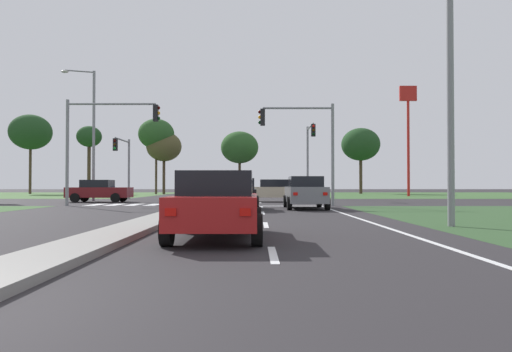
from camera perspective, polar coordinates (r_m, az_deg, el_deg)
The scene contains 38 objects.
ground_plane at distance 33.96m, azimuth -5.20°, elevation -3.09°, with size 200.00×200.00×0.00m, color #282628.
grass_verge_far_left at distance 64.98m, azimuth -26.01°, elevation -2.02°, with size 35.00×35.00×0.01m, color #476B38.
grass_verge_far_right at distance 62.41m, azimuth 21.17°, elevation -2.10°, with size 35.00×35.00×0.01m, color #385B2D.
median_island_near at distance 15.17m, azimuth -12.04°, elevation -5.30°, with size 1.20×22.00×0.14m, color gray.
median_island_far at distance 58.88m, azimuth -2.90°, elevation -2.17°, with size 1.20×36.00×0.14m, color gray.
lane_dash_near at distance 8.24m, azimuth 2.28°, elevation -9.38°, with size 0.14×2.00×0.01m, color silver.
lane_dash_second at distance 14.20m, azimuth 1.41°, elevation -5.88°, with size 0.14×2.00×0.01m, color silver.
lane_dash_third at distance 20.18m, azimuth 1.06°, elevation -4.45°, with size 0.14×2.00×0.01m, color silver.
lane_dash_fourth at distance 26.17m, azimuth 0.86°, elevation -3.68°, with size 0.14×2.00×0.01m, color silver.
lane_dash_fifth at distance 32.17m, azimuth 0.75°, elevation -3.19°, with size 0.14×2.00×0.01m, color silver.
edge_line_right at distance 16.24m, azimuth 13.24°, elevation -5.25°, with size 0.14×24.00×0.01m, color silver.
stop_bar_near at distance 26.82m, azimuth 1.49°, elevation -3.62°, with size 6.40×0.50×0.01m, color silver.
crosswalk_bar_near at distance 30.18m, azimuth -18.37°, elevation -3.28°, with size 0.70×2.80×0.01m, color silver.
crosswalk_bar_second at distance 29.83m, azimuth -16.27°, elevation -3.32°, with size 0.70×2.80×0.01m, color silver.
crosswalk_bar_third at distance 29.53m, azimuth -14.13°, elevation -3.35°, with size 0.70×2.80×0.01m, color silver.
crosswalk_bar_fourth at distance 29.26m, azimuth -11.94°, elevation -3.38°, with size 0.70×2.80×0.01m, color silver.
crosswalk_bar_fifth at distance 29.04m, azimuth -9.72°, elevation -3.41°, with size 0.70×2.80×0.01m, color silver.
car_grey_near at distance 24.10m, azimuth 6.14°, elevation -1.95°, with size 2.01×4.60×1.62m.
car_maroon_second at distance 34.90m, azimuth -18.05°, elevation -1.69°, with size 4.33×2.00×1.54m.
car_red_third at distance 10.63m, azimuth -4.41°, elevation -3.40°, with size 1.97×4.29×1.49m.
car_white_fourth at distance 61.88m, azimuth -4.98°, elevation -1.47°, with size 2.07×4.17×1.49m.
car_blue_fifth at distance 53.56m, azimuth -5.64°, elevation -1.49°, with size 2.08×4.28×1.57m.
car_beige_sixth at distance 33.73m, azimuth 2.20°, elevation -1.74°, with size 4.31×2.01×1.57m.
car_black_seventh at distance 23.15m, azimuth -1.88°, elevation -2.12°, with size 1.96×4.40×1.51m.
traffic_signal_far_left at distance 40.32m, azimuth -15.34°, elevation 2.23°, with size 0.32×4.29×5.07m.
traffic_signal_near_right at distance 27.48m, azimuth 6.24°, elevation 4.79°, with size 4.36×0.32×5.85m.
traffic_signal_far_right at distance 39.25m, azimuth 6.66°, elevation 3.31°, with size 0.32×4.39×6.16m.
traffic_signal_near_left at distance 28.77m, azimuth -17.89°, elevation 5.01°, with size 5.40×0.32×6.09m.
street_lamp_near at distance 15.58m, azimuth 22.02°, elevation 15.33°, with size 0.78×2.26×10.04m.
street_lamp_second at distance 37.42m, azimuth -18.92°, elevation 5.41°, with size 2.30×0.89×9.67m.
pedestrian_at_median at distance 44.25m, azimuth -4.11°, elevation -1.15°, with size 0.34×0.34×1.65m.
fastfood_pole_sign at distance 53.61m, azimuth 17.97°, elevation 6.88°, with size 1.80×0.40×11.76m.
treeline_near at distance 70.58m, azimuth -25.16°, elevation 4.75°, with size 5.49×5.49×10.60m.
treeline_second at distance 67.58m, azimuth -19.12°, elevation 4.32°, with size 3.29×3.29×9.07m.
treeline_third at distance 63.30m, azimuth -11.63°, elevation 4.92°, with size 4.63×4.63×9.78m.
treeline_fourth at distance 63.36m, azimuth -10.73°, elevation 3.46°, with size 4.56×4.56×8.15m.
treeline_fifth at distance 64.15m, azimuth -1.75°, elevation 3.42°, with size 5.05×5.05×8.39m.
treeline_sixth at distance 66.60m, azimuth 12.64°, elevation 3.70°, with size 5.24×5.24×8.96m.
Camera 1 is at (3.21, -3.78, 1.19)m, focal length 33.41 mm.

